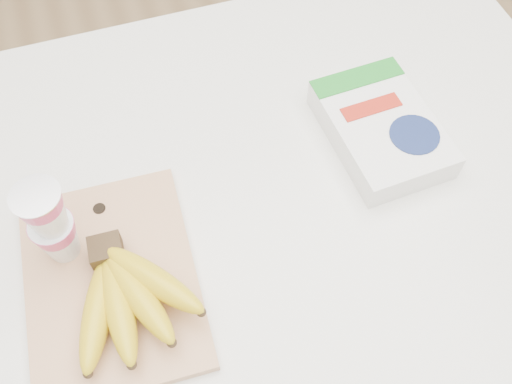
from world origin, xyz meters
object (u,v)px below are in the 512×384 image
yogurt_stack (50,223)px  cutting_board (112,281)px  bananas (126,295)px  cereal_box (381,128)px  table (241,295)px

yogurt_stack → cutting_board: bearing=-51.3°
cutting_board → bananas: (0.02, -0.05, 0.04)m
yogurt_stack → cereal_box: bearing=6.0°
table → cutting_board: cutting_board is taller
cutting_board → bananas: bearing=-65.1°
cutting_board → yogurt_stack: 0.13m
table → cereal_box: cereal_box is taller
bananas → cereal_box: size_ratio=0.81×
bananas → yogurt_stack: size_ratio=1.29×
cutting_board → cereal_box: 0.51m
cutting_board → table: bearing=29.4°
cutting_board → bananas: bananas is taller
table → cereal_box: bearing=2.0°
cereal_box → yogurt_stack: bearing=-176.9°
yogurt_stack → cereal_box: 0.56m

